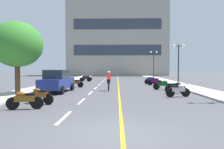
{
  "coord_description": "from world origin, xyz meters",
  "views": [
    {
      "loc": [
        0.09,
        -5.95,
        1.95
      ],
      "look_at": [
        -0.44,
        15.98,
        1.28
      ],
      "focal_mm": 32.74,
      "sensor_mm": 36.0,
      "label": 1
    }
  ],
  "objects": [
    {
      "name": "lane_dash_2",
      "position": [
        -2.0,
        10.0,
        0.0
      ],
      "size": [
        0.14,
        2.2,
        0.01
      ],
      "primitive_type": "cube",
      "color": "silver",
      "rests_on": "ground"
    },
    {
      "name": "street_lamp_mid",
      "position": [
        7.33,
        18.26,
        3.56
      ],
      "size": [
        1.46,
        0.36,
        4.63
      ],
      "color": "black",
      "rests_on": "curb_right"
    },
    {
      "name": "lane_dash_10",
      "position": [
        -2.0,
        42.0,
        0.0
      ],
      "size": [
        0.14,
        2.2,
        0.01
      ],
      "primitive_type": "cube",
      "color": "silver",
      "rests_on": "ground"
    },
    {
      "name": "office_building",
      "position": [
        0.17,
        48.9,
        10.79
      ],
      "size": [
        25.91,
        7.91,
        21.59
      ],
      "color": "#9E998E",
      "rests_on": "ground"
    },
    {
      "name": "motorcycle_10",
      "position": [
        -4.61,
        25.25,
        0.47
      ],
      "size": [
        1.7,
        0.6,
        0.92
      ],
      "color": "black",
      "rests_on": "ground"
    },
    {
      "name": "lane_dash_7",
      "position": [
        -2.0,
        30.0,
        0.0
      ],
      "size": [
        0.14,
        2.2,
        0.01
      ],
      "primitive_type": "cube",
      "color": "silver",
      "rests_on": "ground"
    },
    {
      "name": "roadside_tree",
      "position": [
        -7.1,
        8.61,
        3.65
      ],
      "size": [
        3.63,
        3.63,
        5.18
      ],
      "color": "#4C331E",
      "rests_on": "curb_left"
    },
    {
      "name": "motorcycle_4",
      "position": [
        4.23,
        12.5,
        0.47
      ],
      "size": [
        1.66,
        0.74,
        0.92
      ],
      "color": "black",
      "rests_on": "ground"
    },
    {
      "name": "lane_dash_0",
      "position": [
        -2.0,
        2.0,
        0.0
      ],
      "size": [
        0.14,
        2.2,
        0.01
      ],
      "primitive_type": "cube",
      "color": "silver",
      "rests_on": "ground"
    },
    {
      "name": "motorcycle_5",
      "position": [
        -4.17,
        14.59,
        0.47
      ],
      "size": [
        1.7,
        0.6,
        0.92
      ],
      "color": "black",
      "rests_on": "ground"
    },
    {
      "name": "motorcycle_6",
      "position": [
        4.44,
        17.29,
        0.47
      ],
      "size": [
        1.65,
        0.75,
        0.92
      ],
      "color": "black",
      "rests_on": "ground"
    },
    {
      "name": "lane_dash_9",
      "position": [
        -2.0,
        38.0,
        0.0
      ],
      "size": [
        0.14,
        2.2,
        0.01
      ],
      "primitive_type": "cube",
      "color": "silver",
      "rests_on": "ground"
    },
    {
      "name": "lane_dash_8",
      "position": [
        -2.0,
        34.0,
        0.0
      ],
      "size": [
        0.14,
        2.2,
        0.01
      ],
      "primitive_type": "cube",
      "color": "silver",
      "rests_on": "ground"
    },
    {
      "name": "lane_dash_6",
      "position": [
        -2.0,
        26.0,
        0.0
      ],
      "size": [
        0.14,
        2.2,
        0.01
      ],
      "primitive_type": "cube",
      "color": "silver",
      "rests_on": "ground"
    },
    {
      "name": "lane_dash_11",
      "position": [
        -2.0,
        46.0,
        0.0
      ],
      "size": [
        0.14,
        2.2,
        0.01
      ],
      "primitive_type": "cube",
      "color": "silver",
      "rests_on": "ground"
    },
    {
      "name": "lane_dash_3",
      "position": [
        -2.0,
        14.0,
        0.0
      ],
      "size": [
        0.14,
        2.2,
        0.01
      ],
      "primitive_type": "cube",
      "color": "silver",
      "rests_on": "ground"
    },
    {
      "name": "lane_dash_4",
      "position": [
        -2.0,
        18.0,
        0.0
      ],
      "size": [
        0.14,
        2.2,
        0.01
      ],
      "primitive_type": "cube",
      "color": "silver",
      "rests_on": "ground"
    },
    {
      "name": "lane_dash_5",
      "position": [
        -2.0,
        22.0,
        0.0
      ],
      "size": [
        0.14,
        2.2,
        0.01
      ],
      "primitive_type": "cube",
      "color": "silver",
      "rests_on": "ground"
    },
    {
      "name": "motorcycle_1",
      "position": [
        -4.12,
        5.01,
        0.47
      ],
      "size": [
        1.65,
        0.75,
        0.92
      ],
      "color": "black",
      "rests_on": "ground"
    },
    {
      "name": "curb_right",
      "position": [
        7.2,
        24.0,
        0.06
      ],
      "size": [
        2.4,
        72.0,
        0.12
      ],
      "primitive_type": "cube",
      "color": "#B7B2A8",
      "rests_on": "ground"
    },
    {
      "name": "cyclist_rider",
      "position": [
        -0.62,
        11.58,
        0.89
      ],
      "size": [
        0.42,
        1.77,
        1.71
      ],
      "color": "black",
      "rests_on": "ground"
    },
    {
      "name": "motorcycle_0",
      "position": [
        -4.26,
        3.52,
        0.47
      ],
      "size": [
        1.69,
        0.6,
        0.92
      ],
      "color": "black",
      "rests_on": "ground"
    },
    {
      "name": "motorcycle_2",
      "position": [
        4.23,
        7.89,
        0.47
      ],
      "size": [
        1.69,
        0.6,
        0.92
      ],
      "color": "black",
      "rests_on": "ground"
    },
    {
      "name": "motorcycle_9",
      "position": [
        -4.56,
        23.7,
        0.47
      ],
      "size": [
        1.69,
        0.6,
        0.92
      ],
      "color": "black",
      "rests_on": "ground"
    },
    {
      "name": "centre_line_yellow",
      "position": [
        0.25,
        24.0,
        0.0
      ],
      "size": [
        0.12,
        66.0,
        0.01
      ],
      "primitive_type": "cube",
      "color": "gold",
      "rests_on": "ground"
    },
    {
      "name": "motorcycle_7",
      "position": [
        4.28,
        19.31,
        0.47
      ],
      "size": [
        1.64,
        0.8,
        0.92
      ],
      "color": "black",
      "rests_on": "ground"
    },
    {
      "name": "curb_left",
      "position": [
        -7.2,
        24.0,
        0.06
      ],
      "size": [
        2.4,
        72.0,
        0.12
      ],
      "primitive_type": "cube",
      "color": "#B7B2A8",
      "rests_on": "ground"
    },
    {
      "name": "street_lamp_far",
      "position": [
        7.4,
        34.88,
        3.94
      ],
      "size": [
        1.46,
        0.36,
        5.24
      ],
      "color": "black",
      "rests_on": "curb_right"
    },
    {
      "name": "motorcycle_3",
      "position": [
        4.66,
        9.96,
        0.47
      ],
      "size": [
        1.7,
        0.6,
        0.92
      ],
      "color": "black",
      "rests_on": "ground"
    },
    {
      "name": "ground_plane",
      "position": [
        0.0,
        21.0,
        0.0
      ],
      "size": [
        140.0,
        140.0,
        0.0
      ],
      "primitive_type": "plane",
      "color": "#47474C"
    },
    {
      "name": "lane_dash_1",
      "position": [
        -2.0,
        6.0,
        0.0
      ],
      "size": [
        0.14,
        2.2,
        0.01
      ],
      "primitive_type": "cube",
      "color": "silver",
      "rests_on": "ground"
    },
    {
      "name": "motorcycle_8",
      "position": [
        4.63,
        20.96,
        0.47
      ],
      "size": [
        1.66,
        0.73,
        0.92
      ],
      "color": "black",
      "rests_on": "ground"
    },
    {
      "name": "parked_car_near",
      "position": [
        -4.78,
        10.52,
        0.92
      ],
      "size": [
        2.1,
        4.28,
        1.82
      ],
      "color": "black",
      "rests_on": "ground"
    }
  ]
}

